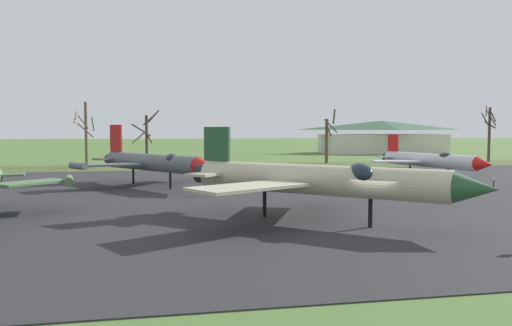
{
  "coord_description": "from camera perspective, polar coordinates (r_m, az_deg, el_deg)",
  "views": [
    {
      "loc": [
        -10.39,
        -22.78,
        4.89
      ],
      "look_at": [
        -3.03,
        15.77,
        2.36
      ],
      "focal_mm": 34.74,
      "sensor_mm": 36.0,
      "label": 1
    }
  ],
  "objects": [
    {
      "name": "bare_tree_center",
      "position": [
        75.1,
        8.25,
        2.9
      ],
      "size": [
        2.33,
        2.31,
        8.12
      ],
      "color": "brown",
      "rests_on": "ground"
    },
    {
      "name": "bare_tree_left_of_center",
      "position": [
        71.38,
        -12.52,
        2.99
      ],
      "size": [
        3.86,
        4.06,
        7.89
      ],
      "color": "#42382D",
      "rests_on": "ground"
    },
    {
      "name": "jet_fighter_rear_center",
      "position": [
        44.04,
        -11.82,
        0.12
      ],
      "size": [
        12.09,
        13.92,
        5.49
      ],
      "color": "#565B60",
      "rests_on": "ground"
    },
    {
      "name": "visitor_building",
      "position": [
        114.2,
        14.28,
        2.89
      ],
      "size": [
        28.14,
        13.89,
        7.2
      ],
      "color": "beige",
      "rests_on": "ground"
    },
    {
      "name": "info_placard_front_right",
      "position": [
        47.2,
        25.68,
        -1.95
      ],
      "size": [
        0.63,
        0.29,
        0.86
      ],
      "color": "black",
      "rests_on": "ground"
    },
    {
      "name": "asphalt_apron",
      "position": [
        39.18,
        4.67,
        -3.45
      ],
      "size": [
        98.01,
        48.94,
        0.05
      ],
      "primitive_type": "cube",
      "color": "#28282B",
      "rests_on": "ground"
    },
    {
      "name": "info_placard_rear_center",
      "position": [
        37.49,
        -5.26,
        -2.78
      ],
      "size": [
        0.53,
        0.3,
        1.08
      ],
      "color": "black",
      "rests_on": "ground"
    },
    {
      "name": "jet_fighter_front_right",
      "position": [
        52.17,
        19.44,
        0.33
      ],
      "size": [
        10.81,
        14.14,
        4.52
      ],
      "color": "silver",
      "rests_on": "ground"
    },
    {
      "name": "jet_fighter_front_left",
      "position": [
        26.4,
        7.29,
        -1.88
      ],
      "size": [
        14.17,
        13.66,
        5.14
      ],
      "color": "#B7B293",
      "rests_on": "ground"
    },
    {
      "name": "grass_verge_strip",
      "position": [
        68.89,
        -2.11,
        -0.35
      ],
      "size": [
        158.01,
        12.0,
        0.06
      ],
      "primitive_type": "cube",
      "color": "#445528",
      "rests_on": "ground"
    },
    {
      "name": "bare_tree_right_of_center",
      "position": [
        86.36,
        25.27,
        3.3
      ],
      "size": [
        2.11,
        2.06,
        8.85
      ],
      "color": "#42382D",
      "rests_on": "ground"
    },
    {
      "name": "bare_tree_far_left",
      "position": [
        72.49,
        -19.03,
        3.38
      ],
      "size": [
        2.65,
        2.82,
        8.93
      ],
      "color": "brown",
      "rests_on": "ground"
    },
    {
      "name": "ground_plane",
      "position": [
        25.51,
        13.57,
        -7.46
      ],
      "size": [
        600.0,
        600.0,
        0.0
      ],
      "primitive_type": "plane",
      "color": "#4C6B33"
    }
  ]
}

